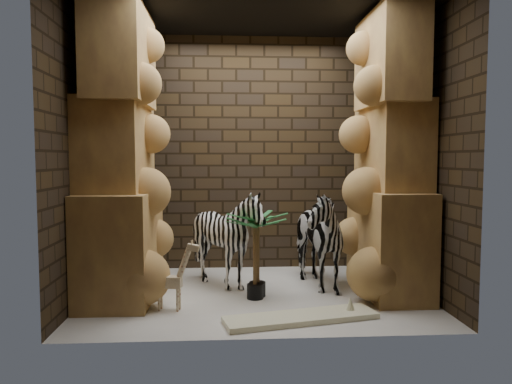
{
  "coord_description": "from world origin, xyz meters",
  "views": [
    {
      "loc": [
        -0.31,
        -4.94,
        1.44
      ],
      "look_at": [
        0.01,
        0.15,
        1.08
      ],
      "focal_mm": 33.33,
      "sensor_mm": 36.0,
      "label": 1
    }
  ],
  "objects": [
    {
      "name": "wall_right",
      "position": [
        1.75,
        0.0,
        1.5
      ],
      "size": [
        0.0,
        3.0,
        3.0
      ],
      "primitive_type": "plane",
      "rotation": [
        1.57,
        0.0,
        -1.57
      ],
      "color": "#312413",
      "rests_on": "ground"
    },
    {
      "name": "giraffe_toy",
      "position": [
        -0.86,
        -0.47,
        0.35
      ],
      "size": [
        0.37,
        0.18,
        0.69
      ],
      "primitive_type": null,
      "rotation": [
        0.0,
        0.0,
        -0.18
      ],
      "color": "beige",
      "rests_on": "floor"
    },
    {
      "name": "ceiling",
      "position": [
        0.0,
        0.0,
        3.0
      ],
      "size": [
        3.5,
        3.5,
        0.0
      ],
      "primitive_type": "plane",
      "rotation": [
        3.14,
        0.0,
        0.0
      ],
      "color": "black",
      "rests_on": "ground"
    },
    {
      "name": "palm_front",
      "position": [
        0.01,
        -0.07,
        0.45
      ],
      "size": [
        0.36,
        0.36,
        0.9
      ],
      "primitive_type": null,
      "color": "#12451C",
      "rests_on": "floor"
    },
    {
      "name": "wall_back",
      "position": [
        0.0,
        1.25,
        1.5
      ],
      "size": [
        3.5,
        0.0,
        3.5
      ],
      "primitive_type": "plane",
      "rotation": [
        1.57,
        0.0,
        0.0
      ],
      "color": "#312413",
      "rests_on": "ground"
    },
    {
      "name": "surfboard",
      "position": [
        0.35,
        -0.83,
        0.03
      ],
      "size": [
        1.42,
        0.64,
        0.05
      ],
      "primitive_type": "cube",
      "rotation": [
        0.0,
        0.0,
        0.22
      ],
      "color": "#FFFDD0",
      "rests_on": "floor"
    },
    {
      "name": "wall_left",
      "position": [
        -1.75,
        0.0,
        1.5
      ],
      "size": [
        0.0,
        3.0,
        3.0
      ],
      "primitive_type": "plane",
      "rotation": [
        1.57,
        0.0,
        1.57
      ],
      "color": "#312413",
      "rests_on": "ground"
    },
    {
      "name": "palm_back",
      "position": [
        -0.02,
        -0.15,
        0.42
      ],
      "size": [
        0.36,
        0.36,
        0.85
      ],
      "primitive_type": null,
      "color": "#12451C",
      "rests_on": "floor"
    },
    {
      "name": "rock_pillar_right",
      "position": [
        1.42,
        0.0,
        1.5
      ],
      "size": [
        0.58,
        1.25,
        3.0
      ],
      "primitive_type": null,
      "color": "tan",
      "rests_on": "floor"
    },
    {
      "name": "rock_pillar_left",
      "position": [
        -1.4,
        0.0,
        1.5
      ],
      "size": [
        0.68,
        1.3,
        3.0
      ],
      "primitive_type": null,
      "color": "tan",
      "rests_on": "floor"
    },
    {
      "name": "zebra_right",
      "position": [
        0.62,
        0.27,
        0.64
      ],
      "size": [
        0.82,
        1.19,
        1.29
      ],
      "primitive_type": "imported",
      "rotation": [
        0.0,
        0.0,
        0.23
      ],
      "color": "white",
      "rests_on": "floor"
    },
    {
      "name": "zebra_left",
      "position": [
        -0.3,
        0.27,
        0.5
      ],
      "size": [
        0.99,
        1.18,
        1.0
      ],
      "primitive_type": "imported",
      "rotation": [
        0.0,
        0.0,
        -0.1
      ],
      "color": "white",
      "rests_on": "floor"
    },
    {
      "name": "floor",
      "position": [
        0.0,
        0.0,
        0.0
      ],
      "size": [
        3.5,
        3.5,
        0.0
      ],
      "primitive_type": "plane",
      "color": "white",
      "rests_on": "ground"
    },
    {
      "name": "wall_front",
      "position": [
        0.0,
        -1.25,
        1.5
      ],
      "size": [
        3.5,
        0.0,
        3.5
      ],
      "primitive_type": "plane",
      "rotation": [
        -1.57,
        0.0,
        0.0
      ],
      "color": "#312413",
      "rests_on": "ground"
    }
  ]
}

